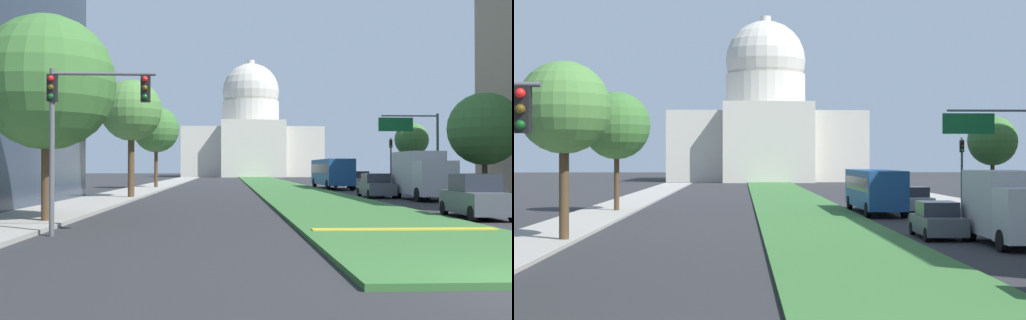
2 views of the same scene
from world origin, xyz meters
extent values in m
plane|color=#2B2B2D|center=(0.00, 65.51, 0.00)|extent=(288.25, 288.25, 0.00)
cube|color=#386B33|center=(0.00, 58.96, 0.07)|extent=(6.60, 117.92, 0.14)
cube|color=gold|center=(0.00, 8.39, 0.16)|extent=(5.94, 0.50, 0.04)
cube|color=silver|center=(7.44, 20.98, 0.00)|extent=(0.16, 2.40, 0.01)
cube|color=silver|center=(7.44, 34.13, 0.00)|extent=(0.16, 2.40, 0.01)
cube|color=silver|center=(7.44, 38.41, 0.00)|extent=(0.16, 2.40, 0.01)
cube|color=silver|center=(7.44, 55.31, 0.00)|extent=(0.16, 2.40, 0.01)
cube|color=silver|center=(7.44, 54.58, 0.00)|extent=(0.16, 2.40, 0.01)
cube|color=silver|center=(7.44, 70.16, 0.00)|extent=(0.16, 2.40, 0.01)
cube|color=silver|center=(7.44, 72.47, 0.00)|extent=(0.16, 2.40, 0.01)
cube|color=#9E9991|center=(-13.59, 52.41, 0.07)|extent=(4.00, 117.92, 0.15)
cube|color=#9E9991|center=(13.59, 52.41, 0.07)|extent=(4.00, 117.92, 0.15)
cube|color=beige|center=(0.00, 131.02, 5.71)|extent=(32.17, 25.65, 11.43)
cube|color=beige|center=(0.00, 116.20, 6.29)|extent=(14.15, 4.00, 12.57)
cylinder|color=beige|center=(0.00, 131.02, 14.88)|extent=(13.80, 13.80, 6.91)
sphere|color=beige|center=(0.00, 131.02, 20.77)|extent=(13.87, 13.87, 13.87)
cylinder|color=beige|center=(0.00, 131.02, 27.01)|extent=(1.80, 1.80, 3.00)
cylinder|color=#515456|center=(-11.09, 8.41, 2.60)|extent=(0.16, 0.16, 5.20)
cube|color=black|center=(-11.09, 8.41, 4.60)|extent=(0.28, 0.24, 0.84)
sphere|color=red|center=(-11.09, 8.27, 4.88)|extent=(0.18, 0.18, 0.18)
sphere|color=#4C380F|center=(-11.09, 8.27, 4.60)|extent=(0.18, 0.18, 0.18)
sphere|color=#0F4219|center=(-11.09, 8.27, 4.32)|extent=(0.18, 0.18, 0.18)
cylinder|color=#515456|center=(-9.49, 8.41, 5.05)|extent=(3.20, 0.10, 0.10)
cube|color=black|center=(-8.21, 8.41, 4.60)|extent=(0.28, 0.24, 0.84)
sphere|color=red|center=(-8.21, 8.27, 4.88)|extent=(0.18, 0.18, 0.18)
sphere|color=#4C380F|center=(-8.21, 8.27, 4.60)|extent=(0.18, 0.18, 0.18)
sphere|color=#0F4219|center=(-8.21, 8.27, 4.32)|extent=(0.18, 0.18, 0.18)
cylinder|color=#515456|center=(11.09, 48.46, 2.60)|extent=(0.16, 0.16, 5.20)
cube|color=black|center=(11.09, 48.46, 4.60)|extent=(0.28, 0.24, 0.84)
sphere|color=#510F0F|center=(11.09, 48.32, 4.88)|extent=(0.18, 0.18, 0.18)
sphere|color=#4C380F|center=(11.09, 48.32, 4.60)|extent=(0.18, 0.18, 0.18)
sphere|color=#1ED838|center=(11.09, 48.32, 4.32)|extent=(0.18, 0.18, 0.18)
cylinder|color=#515456|center=(11.29, 35.84, 3.25)|extent=(0.20, 0.20, 6.50)
cylinder|color=#515456|center=(8.99, 35.84, 6.30)|extent=(4.59, 0.12, 0.12)
cube|color=#146033|center=(7.85, 35.79, 5.60)|extent=(2.80, 0.08, 1.10)
cylinder|color=#4C3823|center=(-12.40, 12.17, 1.96)|extent=(0.42, 0.42, 3.93)
sphere|color=#3D7033|center=(-12.40, 12.17, 5.32)|extent=(5.07, 5.07, 5.07)
cylinder|color=#4C3823|center=(-12.15, 29.43, 2.43)|extent=(0.43, 0.43, 4.86)
sphere|color=#4C7F3D|center=(-12.15, 29.43, 6.00)|extent=(4.14, 4.14, 4.14)
cylinder|color=#4C3823|center=(12.37, 29.75, 1.72)|extent=(0.37, 0.37, 3.45)
sphere|color=#3D7033|center=(12.37, 29.75, 4.85)|extent=(5.10, 5.10, 5.10)
cylinder|color=#4C3823|center=(-12.94, 49.23, 2.37)|extent=(0.36, 0.36, 4.74)
sphere|color=#3D7033|center=(-12.94, 49.23, 6.03)|extent=(4.71, 4.71, 4.71)
cylinder|color=#4C3823|center=(12.73, 46.87, 2.01)|extent=(0.28, 0.28, 4.02)
sphere|color=#3D7033|center=(12.73, 46.87, 4.94)|extent=(3.37, 3.37, 3.37)
cube|color=#4C5156|center=(4.79, 13.93, 0.67)|extent=(2.00, 4.46, 0.90)
cube|color=#282D38|center=(4.80, 14.11, 1.49)|extent=(1.66, 2.18, 0.74)
cylinder|color=black|center=(3.89, 12.25, 0.32)|extent=(0.26, 0.65, 0.64)
cylinder|color=black|center=(5.69, 15.62, 0.32)|extent=(0.26, 0.65, 0.64)
cylinder|color=black|center=(4.10, 15.71, 0.32)|extent=(0.26, 0.65, 0.64)
cube|color=#4C5156|center=(4.93, 30.72, 0.63)|extent=(2.00, 4.29, 0.82)
cube|color=#282D38|center=(4.93, 30.89, 1.37)|extent=(1.72, 2.08, 0.67)
cylinder|color=black|center=(5.76, 29.03, 0.32)|extent=(0.24, 0.65, 0.64)
cylinder|color=black|center=(4.02, 29.07, 0.32)|extent=(0.24, 0.65, 0.64)
cylinder|color=black|center=(5.84, 32.37, 0.32)|extent=(0.24, 0.65, 0.64)
cylinder|color=black|center=(4.09, 32.42, 0.32)|extent=(0.24, 0.65, 0.64)
cube|color=#BCBCC1|center=(7.82, 48.41, 0.64)|extent=(1.95, 4.19, 0.85)
cube|color=#282D38|center=(7.82, 48.58, 1.42)|extent=(1.69, 2.02, 0.69)
cylinder|color=black|center=(8.65, 46.77, 0.32)|extent=(0.23, 0.64, 0.64)
cylinder|color=black|center=(6.93, 46.80, 0.32)|extent=(0.23, 0.64, 0.64)
cylinder|color=black|center=(8.71, 50.02, 0.32)|extent=(0.23, 0.64, 0.64)
cylinder|color=black|center=(6.99, 50.05, 0.32)|extent=(0.23, 0.64, 0.64)
cube|color=#BCBCC1|center=(7.16, 25.19, 1.45)|extent=(2.30, 2.00, 2.20)
cube|color=#B2B2B7|center=(7.16, 28.39, 1.80)|extent=(2.30, 4.40, 2.80)
cylinder|color=black|center=(8.21, 25.19, 0.45)|extent=(0.30, 0.90, 0.90)
cylinder|color=black|center=(6.11, 25.19, 0.45)|extent=(0.30, 0.90, 0.90)
cylinder|color=black|center=(8.21, 29.49, 0.45)|extent=(0.30, 0.90, 0.90)
cylinder|color=black|center=(6.11, 29.49, 0.45)|extent=(0.30, 0.90, 0.90)
cube|color=#1E4C8C|center=(4.79, 47.53, 1.70)|extent=(2.50, 11.00, 2.50)
cube|color=#232833|center=(4.79, 47.53, 2.05)|extent=(2.52, 10.12, 0.90)
cylinder|color=black|center=(5.94, 43.23, 0.50)|extent=(0.32, 1.00, 1.00)
cylinder|color=black|center=(3.64, 43.23, 0.50)|extent=(0.32, 1.00, 1.00)
cylinder|color=black|center=(5.94, 51.43, 0.50)|extent=(0.32, 1.00, 1.00)
cylinder|color=black|center=(3.64, 51.43, 0.50)|extent=(0.32, 1.00, 1.00)
camera|label=1|loc=(-5.63, -9.70, 2.12)|focal=40.36mm
camera|label=2|loc=(-4.31, -5.79, 3.72)|focal=55.27mm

